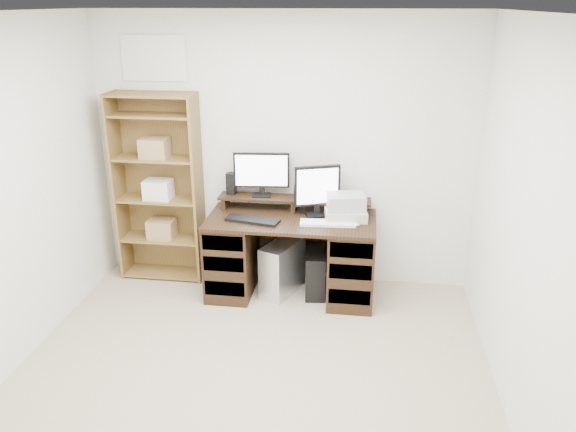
% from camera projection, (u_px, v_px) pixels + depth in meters
% --- Properties ---
extents(room, '(3.54, 4.04, 2.54)m').
position_uv_depth(room, '(234.00, 238.00, 3.32)').
color(room, tan).
rests_on(room, ground).
extents(desk, '(1.50, 0.70, 0.75)m').
position_uv_depth(desk, '(291.00, 255.00, 5.13)').
color(desk, black).
rests_on(desk, ground).
extents(riser_shelf, '(1.40, 0.22, 0.12)m').
position_uv_depth(riser_shelf, '(294.00, 200.00, 5.16)').
color(riser_shelf, black).
rests_on(riser_shelf, desk).
extents(monitor_wide, '(0.51, 0.15, 0.40)m').
position_uv_depth(monitor_wide, '(262.00, 172.00, 5.13)').
color(monitor_wide, black).
rests_on(monitor_wide, riser_shelf).
extents(monitor_small, '(0.41, 0.22, 0.46)m').
position_uv_depth(monitor_small, '(317.00, 189.00, 4.98)').
color(monitor_small, black).
rests_on(monitor_small, desk).
extents(speaker, '(0.09, 0.09, 0.20)m').
position_uv_depth(speaker, '(231.00, 183.00, 5.22)').
color(speaker, black).
rests_on(speaker, riser_shelf).
extents(keyboard_black, '(0.50, 0.25, 0.03)m').
position_uv_depth(keyboard_black, '(253.00, 220.00, 4.92)').
color(keyboard_black, black).
rests_on(keyboard_black, desk).
extents(keyboard_white, '(0.49, 0.18, 0.02)m').
position_uv_depth(keyboard_white, '(328.00, 223.00, 4.85)').
color(keyboard_white, white).
rests_on(keyboard_white, desk).
extents(mouse, '(0.10, 0.08, 0.04)m').
position_uv_depth(mouse, '(354.00, 224.00, 4.81)').
color(mouse, silver).
rests_on(mouse, desk).
extents(printer, '(0.40, 0.32, 0.09)m').
position_uv_depth(printer, '(346.00, 214.00, 4.96)').
color(printer, '#B4AF9D').
rests_on(printer, desk).
extents(basket, '(0.36, 0.28, 0.14)m').
position_uv_depth(basket, '(346.00, 202.00, 4.92)').
color(basket, '#A0A5AB').
rests_on(basket, printer).
extents(tower_silver, '(0.39, 0.54, 0.50)m').
position_uv_depth(tower_silver, '(283.00, 268.00, 5.20)').
color(tower_silver, silver).
rests_on(tower_silver, ground).
extents(tower_black, '(0.22, 0.43, 0.42)m').
position_uv_depth(tower_black, '(315.00, 272.00, 5.20)').
color(tower_black, black).
rests_on(tower_black, ground).
extents(bookshelf, '(0.80, 0.30, 1.80)m').
position_uv_depth(bookshelf, '(159.00, 187.00, 5.30)').
color(bookshelf, olive).
rests_on(bookshelf, ground).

